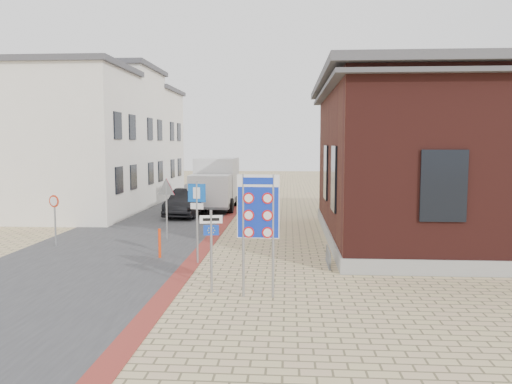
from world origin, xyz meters
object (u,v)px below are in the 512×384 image
(box_truck, at_px, (216,183))
(essen_sign, at_px, (211,239))
(border_sign, at_px, (258,209))
(bollard, at_px, (160,243))
(parking_sign, at_px, (197,207))
(sedan, at_px, (188,202))

(box_truck, relative_size, essen_sign, 2.65)
(box_truck, relative_size, border_sign, 1.85)
(bollard, bearing_deg, parking_sign, -24.14)
(border_sign, bearing_deg, sedan, 110.72)
(box_truck, distance_m, bollard, 13.68)
(parking_sign, relative_size, bollard, 2.64)
(box_truck, distance_m, parking_sign, 14.37)
(sedan, height_order, bollard, sedan)
(sedan, height_order, parking_sign, parking_sign)
(border_sign, distance_m, parking_sign, 4.32)
(box_truck, xyz_separation_m, parking_sign, (1.46, -14.30, 0.31))
(border_sign, bearing_deg, box_truck, 104.27)
(parking_sign, bearing_deg, sedan, 113.25)
(parking_sign, xyz_separation_m, bollard, (-1.49, 0.67, -1.41))
(box_truck, distance_m, essen_sign, 17.79)
(border_sign, distance_m, essen_sign, 1.60)
(parking_sign, bearing_deg, essen_sign, -63.07)
(bollard, bearing_deg, border_sign, -48.64)
(sedan, height_order, border_sign, border_sign)
(bollard, bearing_deg, sedan, 96.02)
(border_sign, bearing_deg, essen_sign, 168.97)
(border_sign, height_order, bollard, border_sign)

